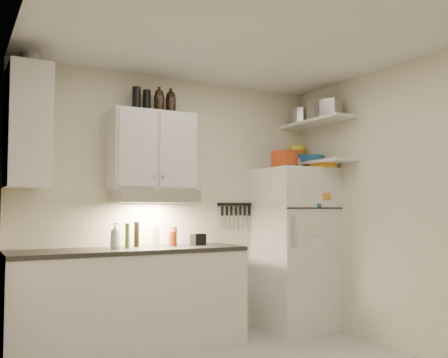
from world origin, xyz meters
name	(u,v)px	position (x,y,z in m)	size (l,w,h in m)	color
ceiling	(251,33)	(0.00, 0.00, 2.61)	(3.20, 3.00, 0.02)	silver
back_wall	(174,206)	(0.00, 1.51, 1.30)	(3.20, 0.02, 2.60)	beige
left_wall	(19,205)	(-1.61, 0.00, 1.30)	(0.02, 3.00, 2.60)	beige
right_wall	(405,206)	(1.61, 0.00, 1.30)	(0.02, 3.00, 2.60)	beige
base_cabinet	(129,302)	(-0.55, 1.20, 0.44)	(2.10, 0.60, 0.88)	white
countertop	(130,250)	(-0.55, 1.20, 0.90)	(2.10, 0.62, 0.04)	#2B2925
upper_cabinet	(152,151)	(-0.30, 1.33, 1.83)	(0.80, 0.33, 0.75)	white
side_cabinet	(27,127)	(-1.44, 1.20, 1.95)	(0.33, 0.55, 1.00)	white
range_hood	(154,196)	(-0.30, 1.27, 1.39)	(0.76, 0.46, 0.12)	silver
fridge	(295,249)	(1.25, 1.16, 0.85)	(0.70, 0.68, 1.70)	white
shelf_hi	(317,122)	(1.45, 1.02, 2.20)	(0.30, 0.95, 0.03)	white
shelf_lo	(317,163)	(1.45, 1.02, 1.76)	(0.30, 0.95, 0.03)	white
knife_strip	(235,204)	(0.70, 1.49, 1.32)	(0.42, 0.02, 0.03)	black
dutch_oven	(284,159)	(1.03, 1.03, 1.78)	(0.28, 0.28, 0.16)	#A23612
book_stack	(323,164)	(1.42, 0.90, 1.74)	(0.19, 0.23, 0.08)	orange
spice_jar	(300,164)	(1.32, 1.15, 1.76)	(0.07, 0.07, 0.11)	silver
stock_pot	(302,118)	(1.51, 1.37, 2.31)	(0.26, 0.26, 0.19)	silver
tin_a	(320,110)	(1.45, 0.97, 2.32)	(0.22, 0.20, 0.22)	#AAAAAD
tin_b	(331,108)	(1.42, 0.76, 2.30)	(0.17, 0.17, 0.17)	#AAAAAD
bowl_teal	(300,160)	(1.47, 1.36, 1.83)	(0.26, 0.26, 0.10)	#184E84
bowl_orange	(298,153)	(1.49, 1.43, 1.91)	(0.20, 0.20, 0.06)	orange
bowl_yellow	(298,148)	(1.49, 1.43, 1.96)	(0.16, 0.16, 0.05)	yellow
plates	(312,159)	(1.42, 1.07, 1.81)	(0.27, 0.27, 0.07)	#184E84
growler_a	(159,101)	(-0.24, 1.31, 2.31)	(0.10, 0.10, 0.23)	black
growler_b	(171,103)	(-0.10, 1.36, 2.32)	(0.10, 0.10, 0.24)	black
thermos_a	(147,101)	(-0.34, 1.38, 2.31)	(0.08, 0.08, 0.22)	black
thermos_b	(136,99)	(-0.45, 1.35, 2.32)	(0.08, 0.08, 0.23)	black
side_jar	(31,61)	(-1.41, 1.32, 2.54)	(0.14, 0.14, 0.18)	silver
soap_bottle	(115,234)	(-0.68, 1.22, 1.05)	(0.10, 0.10, 0.25)	white
pepper_mill	(174,236)	(-0.10, 1.26, 1.01)	(0.06, 0.06, 0.18)	brown
oil_bottle	(127,236)	(-0.57, 1.21, 1.03)	(0.04, 0.04, 0.23)	#446A1A
vinegar_bottle	(137,234)	(-0.45, 1.30, 1.04)	(0.05, 0.05, 0.23)	black
clear_bottle	(156,236)	(-0.26, 1.30, 1.01)	(0.06, 0.06, 0.19)	silver
red_jar	(172,239)	(-0.13, 1.23, 0.99)	(0.07, 0.07, 0.14)	#A23612
caddy	(198,239)	(0.14, 1.23, 0.98)	(0.13, 0.09, 0.11)	black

